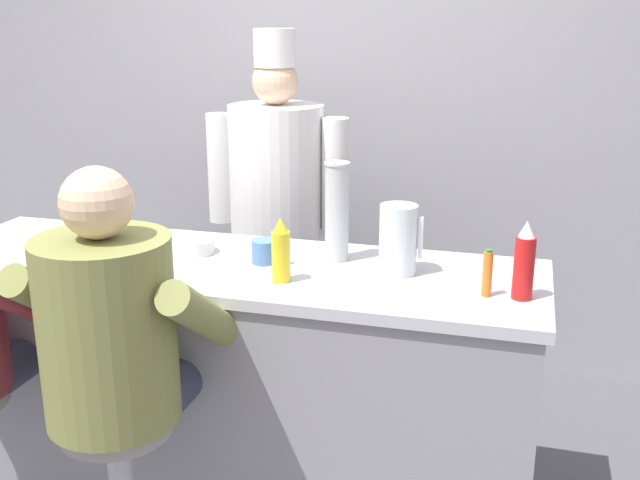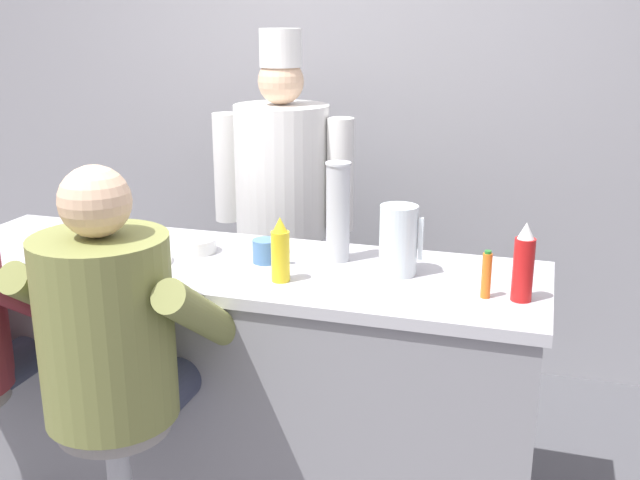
{
  "view_description": "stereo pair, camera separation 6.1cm",
  "coord_description": "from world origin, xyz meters",
  "px_view_note": "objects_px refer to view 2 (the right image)",
  "views": [
    {
      "loc": [
        1.0,
        -2.02,
        1.81
      ],
      "look_at": [
        0.35,
        0.3,
        1.08
      ],
      "focal_mm": 42.0,
      "sensor_mm": 36.0,
      "label": 1
    },
    {
      "loc": [
        1.06,
        -2.01,
        1.81
      ],
      "look_at": [
        0.35,
        0.3,
        1.08
      ],
      "focal_mm": 42.0,
      "sensor_mm": 36.0,
      "label": 2
    }
  ],
  "objects_px": {
    "hot_sauce_bottle_orange": "(486,275)",
    "cook_in_whites_near": "(283,202)",
    "water_pitcher_clear": "(398,240)",
    "coffee_mug_blue": "(267,251)",
    "mustard_bottle_yellow": "(280,251)",
    "coffee_mug_tan": "(48,258)",
    "cup_stack_steel": "(338,212)",
    "diner_seated_olive": "(114,339)",
    "cereal_bowl": "(196,245)",
    "ketchup_bottle_red": "(524,264)",
    "breakfast_plate": "(134,259)"
  },
  "relations": [
    {
      "from": "hot_sauce_bottle_orange",
      "to": "water_pitcher_clear",
      "type": "relative_size",
      "value": 0.64
    },
    {
      "from": "cereal_bowl",
      "to": "cook_in_whites_near",
      "type": "height_order",
      "value": "cook_in_whites_near"
    },
    {
      "from": "cereal_bowl",
      "to": "cook_in_whites_near",
      "type": "relative_size",
      "value": 0.09
    },
    {
      "from": "ketchup_bottle_red",
      "to": "mustard_bottle_yellow",
      "type": "height_order",
      "value": "ketchup_bottle_red"
    },
    {
      "from": "mustard_bottle_yellow",
      "to": "breakfast_plate",
      "type": "distance_m",
      "value": 0.57
    },
    {
      "from": "water_pitcher_clear",
      "to": "coffee_mug_tan",
      "type": "xyz_separation_m",
      "value": [
        -1.17,
        -0.3,
        -0.08
      ]
    },
    {
      "from": "water_pitcher_clear",
      "to": "ketchup_bottle_red",
      "type": "bearing_deg",
      "value": -17.42
    },
    {
      "from": "coffee_mug_tan",
      "to": "water_pitcher_clear",
      "type": "bearing_deg",
      "value": 14.36
    },
    {
      "from": "diner_seated_olive",
      "to": "cook_in_whites_near",
      "type": "relative_size",
      "value": 0.81
    },
    {
      "from": "mustard_bottle_yellow",
      "to": "coffee_mug_blue",
      "type": "bearing_deg",
      "value": 124.17
    },
    {
      "from": "water_pitcher_clear",
      "to": "breakfast_plate",
      "type": "xyz_separation_m",
      "value": [
        -0.92,
        -0.16,
        -0.11
      ]
    },
    {
      "from": "cup_stack_steel",
      "to": "cook_in_whites_near",
      "type": "bearing_deg",
      "value": 122.7
    },
    {
      "from": "cook_in_whites_near",
      "to": "cup_stack_steel",
      "type": "bearing_deg",
      "value": -57.3
    },
    {
      "from": "water_pitcher_clear",
      "to": "coffee_mug_blue",
      "type": "xyz_separation_m",
      "value": [
        -0.47,
        -0.02,
        -0.08
      ]
    },
    {
      "from": "cook_in_whites_near",
      "to": "mustard_bottle_yellow",
      "type": "bearing_deg",
      "value": -70.48
    },
    {
      "from": "ketchup_bottle_red",
      "to": "hot_sauce_bottle_orange",
      "type": "bearing_deg",
      "value": -175.36
    },
    {
      "from": "breakfast_plate",
      "to": "cook_in_whites_near",
      "type": "relative_size",
      "value": 0.15
    },
    {
      "from": "mustard_bottle_yellow",
      "to": "cereal_bowl",
      "type": "relative_size",
      "value": 1.46
    },
    {
      "from": "diner_seated_olive",
      "to": "water_pitcher_clear",
      "type": "bearing_deg",
      "value": 37.68
    },
    {
      "from": "coffee_mug_tan",
      "to": "cup_stack_steel",
      "type": "bearing_deg",
      "value": 22.26
    },
    {
      "from": "ketchup_bottle_red",
      "to": "hot_sauce_bottle_orange",
      "type": "height_order",
      "value": "ketchup_bottle_red"
    },
    {
      "from": "mustard_bottle_yellow",
      "to": "diner_seated_olive",
      "type": "distance_m",
      "value": 0.59
    },
    {
      "from": "coffee_mug_tan",
      "to": "coffee_mug_blue",
      "type": "relative_size",
      "value": 1.02
    },
    {
      "from": "mustard_bottle_yellow",
      "to": "cup_stack_steel",
      "type": "bearing_deg",
      "value": 65.56
    },
    {
      "from": "coffee_mug_tan",
      "to": "cup_stack_steel",
      "type": "relative_size",
      "value": 0.39
    },
    {
      "from": "diner_seated_olive",
      "to": "coffee_mug_blue",
      "type": "bearing_deg",
      "value": 63.45
    },
    {
      "from": "ketchup_bottle_red",
      "to": "coffee_mug_blue",
      "type": "relative_size",
      "value": 1.81
    },
    {
      "from": "cereal_bowl",
      "to": "diner_seated_olive",
      "type": "height_order",
      "value": "diner_seated_olive"
    },
    {
      "from": "hot_sauce_bottle_orange",
      "to": "cereal_bowl",
      "type": "distance_m",
      "value": 1.09
    },
    {
      "from": "diner_seated_olive",
      "to": "cook_in_whites_near",
      "type": "bearing_deg",
      "value": 88.62
    },
    {
      "from": "coffee_mug_tan",
      "to": "diner_seated_olive",
      "type": "xyz_separation_m",
      "value": [
        0.42,
        -0.28,
        -0.13
      ]
    },
    {
      "from": "diner_seated_olive",
      "to": "cook_in_whites_near",
      "type": "height_order",
      "value": "cook_in_whites_near"
    },
    {
      "from": "mustard_bottle_yellow",
      "to": "cereal_bowl",
      "type": "height_order",
      "value": "mustard_bottle_yellow"
    },
    {
      "from": "hot_sauce_bottle_orange",
      "to": "cook_in_whites_near",
      "type": "relative_size",
      "value": 0.09
    },
    {
      "from": "cup_stack_steel",
      "to": "cook_in_whites_near",
      "type": "distance_m",
      "value": 0.91
    },
    {
      "from": "mustard_bottle_yellow",
      "to": "diner_seated_olive",
      "type": "relative_size",
      "value": 0.16
    },
    {
      "from": "mustard_bottle_yellow",
      "to": "cup_stack_steel",
      "type": "height_order",
      "value": "cup_stack_steel"
    },
    {
      "from": "water_pitcher_clear",
      "to": "cereal_bowl",
      "type": "height_order",
      "value": "water_pitcher_clear"
    },
    {
      "from": "mustard_bottle_yellow",
      "to": "coffee_mug_tan",
      "type": "xyz_separation_m",
      "value": [
        -0.82,
        -0.12,
        -0.06
      ]
    },
    {
      "from": "cup_stack_steel",
      "to": "cook_in_whites_near",
      "type": "xyz_separation_m",
      "value": [
        -0.48,
        0.75,
        -0.18
      ]
    },
    {
      "from": "coffee_mug_tan",
      "to": "breakfast_plate",
      "type": "bearing_deg",
      "value": 28.46
    },
    {
      "from": "hot_sauce_bottle_orange",
      "to": "mustard_bottle_yellow",
      "type": "bearing_deg",
      "value": -176.15
    },
    {
      "from": "water_pitcher_clear",
      "to": "diner_seated_olive",
      "type": "xyz_separation_m",
      "value": [
        -0.75,
        -0.58,
        -0.21
      ]
    },
    {
      "from": "coffee_mug_blue",
      "to": "cup_stack_steel",
      "type": "height_order",
      "value": "cup_stack_steel"
    },
    {
      "from": "breakfast_plate",
      "to": "coffee_mug_blue",
      "type": "xyz_separation_m",
      "value": [
        0.45,
        0.15,
        0.03
      ]
    },
    {
      "from": "coffee_mug_tan",
      "to": "cook_in_whites_near",
      "type": "relative_size",
      "value": 0.08
    },
    {
      "from": "hot_sauce_bottle_orange",
      "to": "diner_seated_olive",
      "type": "distance_m",
      "value": 1.16
    },
    {
      "from": "cereal_bowl",
      "to": "diner_seated_olive",
      "type": "xyz_separation_m",
      "value": [
        0.01,
        -0.6,
        -0.12
      ]
    },
    {
      "from": "hot_sauce_bottle_orange",
      "to": "cook_in_whites_near",
      "type": "height_order",
      "value": "cook_in_whites_near"
    },
    {
      "from": "cereal_bowl",
      "to": "mustard_bottle_yellow",
      "type": "bearing_deg",
      "value": -26.41
    }
  ]
}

